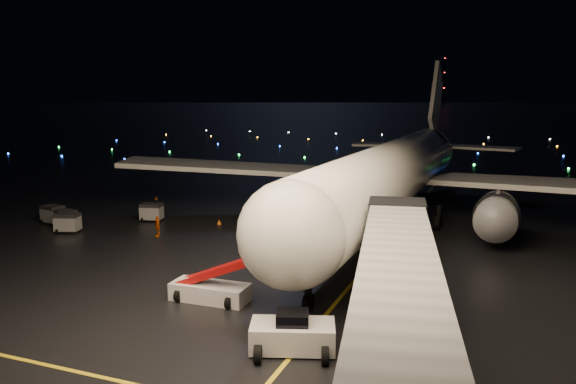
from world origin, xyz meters
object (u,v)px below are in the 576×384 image
(baggage_cart_2, at_px, (66,218))
(airliner, at_px, (400,136))
(crew_c, at_px, (158,226))
(baggage_cart_1, at_px, (152,212))
(pushback_tug, at_px, (293,331))
(belt_loader, at_px, (210,273))
(baggage_cart_3, at_px, (53,215))
(baggage_cart_0, at_px, (68,223))

(baggage_cart_2, bearing_deg, airliner, 41.42)
(crew_c, xyz_separation_m, baggage_cart_1, (-4.27, 5.23, -0.04))
(pushback_tug, bearing_deg, crew_c, 120.25)
(airliner, bearing_deg, belt_loader, -103.08)
(pushback_tug, xyz_separation_m, baggage_cart_2, (-29.91, 16.91, -0.17))
(pushback_tug, height_order, baggage_cart_3, pushback_tug)
(crew_c, height_order, baggage_cart_0, crew_c)
(belt_loader, height_order, baggage_cart_3, belt_loader)
(pushback_tug, xyz_separation_m, baggage_cart_3, (-32.18, 17.60, -0.09))
(airliner, distance_m, baggage_cart_1, 26.12)
(airliner, xyz_separation_m, pushback_tug, (0.52, -31.32, -7.56))
(pushback_tug, bearing_deg, baggage_cart_2, 131.80)
(airliner, relative_size, baggage_cart_3, 28.42)
(airliner, xyz_separation_m, baggage_cart_2, (-29.40, -14.42, -7.73))
(baggage_cart_0, xyz_separation_m, baggage_cart_1, (4.43, 6.92, -0.00))
(airliner, bearing_deg, baggage_cart_2, -152.86)
(airliner, distance_m, crew_c, 24.99)
(crew_c, bearing_deg, baggage_cart_0, -118.06)
(pushback_tug, xyz_separation_m, baggage_cart_1, (-23.75, 22.19, -0.11))
(baggage_cart_2, bearing_deg, baggage_cart_3, 178.29)
(baggage_cart_0, distance_m, baggage_cart_2, 2.38)
(airliner, xyz_separation_m, belt_loader, (-6.71, -26.73, -6.83))
(pushback_tug, height_order, crew_c, pushback_tug)
(crew_c, bearing_deg, baggage_cart_3, -131.96)
(pushback_tug, height_order, baggage_cart_1, pushback_tug)
(crew_c, xyz_separation_m, baggage_cart_3, (-12.70, 0.65, -0.03))
(crew_c, bearing_deg, baggage_cart_2, -128.79)
(crew_c, distance_m, baggage_cart_0, 8.86)
(pushback_tug, distance_m, baggage_cart_0, 32.05)
(baggage_cart_1, relative_size, baggage_cart_3, 0.98)
(baggage_cart_2, bearing_deg, baggage_cart_0, -28.24)
(baggage_cart_1, bearing_deg, crew_c, -63.76)
(belt_loader, relative_size, baggage_cart_0, 3.42)
(baggage_cart_3, bearing_deg, pushback_tug, -16.17)
(airliner, relative_size, belt_loader, 8.46)
(baggage_cart_0, height_order, baggage_cart_1, baggage_cart_0)
(pushback_tug, relative_size, baggage_cart_2, 2.14)
(airliner, distance_m, baggage_cart_2, 33.64)
(belt_loader, relative_size, baggage_cart_3, 3.36)
(crew_c, bearing_deg, baggage_cart_1, -179.84)
(baggage_cart_1, relative_size, baggage_cart_2, 1.07)
(baggage_cart_1, bearing_deg, baggage_cart_3, -164.41)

